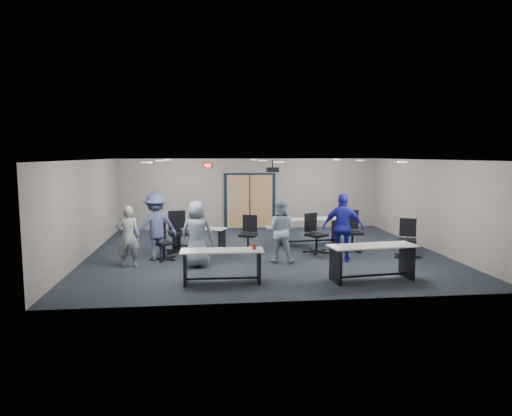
{
  "coord_description": "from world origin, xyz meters",
  "views": [
    {
      "loc": [
        -1.69,
        -12.99,
        2.83
      ],
      "look_at": [
        -0.28,
        -0.3,
        1.35
      ],
      "focal_mm": 32.0,
      "sensor_mm": 36.0,
      "label": 1
    }
  ],
  "objects": [
    {
      "name": "ceiling",
      "position": [
        0.0,
        0.0,
        2.7
      ],
      "size": [
        10.0,
        9.0,
        0.04
      ],
      "primitive_type": "cube",
      "color": "white",
      "rests_on": "back_wall"
    },
    {
      "name": "back_wall",
      "position": [
        0.0,
        4.5,
        1.35
      ],
      "size": [
        10.0,
        0.04,
        2.7
      ],
      "primitive_type": "cube",
      "color": "gray",
      "rests_on": "floor"
    },
    {
      "name": "table_front_right",
      "position": [
        2.05,
        -3.2,
        0.55
      ],
      "size": [
        2.06,
        0.9,
        0.81
      ],
      "rotation": [
        0.0,
        0.0,
        0.12
      ],
      "color": "#A2A099",
      "rests_on": "floor"
    },
    {
      "name": "chair_back_d",
      "position": [
        2.61,
        -0.09,
        0.6
      ],
      "size": [
        0.76,
        0.76,
        1.2
      ],
      "primitive_type": null,
      "rotation": [
        0.0,
        0.0,
        0.01
      ],
      "color": "black",
      "rests_on": "floor"
    },
    {
      "name": "left_wall",
      "position": [
        -5.0,
        0.0,
        1.35
      ],
      "size": [
        0.04,
        9.0,
        2.7
      ],
      "primitive_type": "cube",
      "color": "gray",
      "rests_on": "floor"
    },
    {
      "name": "chair_back_b",
      "position": [
        -0.46,
        0.22,
        0.53
      ],
      "size": [
        0.86,
        0.86,
        1.06
      ],
      "primitive_type": null,
      "rotation": [
        0.0,
        0.0,
        -0.36
      ],
      "color": "black",
      "rests_on": "floor"
    },
    {
      "name": "person_plaid",
      "position": [
        -1.92,
        -1.52,
        0.85
      ],
      "size": [
        0.88,
        0.62,
        1.7
      ],
      "primitive_type": "imported",
      "rotation": [
        0.0,
        0.0,
        3.04
      ],
      "color": "slate",
      "rests_on": "floor"
    },
    {
      "name": "person_gray",
      "position": [
        -3.65,
        -1.34,
        0.79
      ],
      "size": [
        0.6,
        0.42,
        1.58
      ],
      "primitive_type": "imported",
      "rotation": [
        0.0,
        0.0,
        3.21
      ],
      "color": "#92999F",
      "rests_on": "floor"
    },
    {
      "name": "ceiling_can_lights",
      "position": [
        0.0,
        0.25,
        2.67
      ],
      "size": [
        6.24,
        5.74,
        0.02
      ],
      "primitive_type": null,
      "color": "white",
      "rests_on": "ceiling"
    },
    {
      "name": "chair_back_a",
      "position": [
        -2.5,
        0.3,
        0.6
      ],
      "size": [
        0.88,
        0.88,
        1.2
      ],
      "primitive_type": null,
      "rotation": [
        0.0,
        0.0,
        0.19
      ],
      "color": "black",
      "rests_on": "floor"
    },
    {
      "name": "chair_loose_left",
      "position": [
        -2.83,
        -0.67,
        0.5
      ],
      "size": [
        0.88,
        0.88,
        1.0
      ],
      "primitive_type": null,
      "rotation": [
        0.0,
        0.0,
        0.72
      ],
      "color": "black",
      "rests_on": "floor"
    },
    {
      "name": "floor",
      "position": [
        0.0,
        0.0,
        0.0
      ],
      "size": [
        10.0,
        10.0,
        0.0
      ],
      "primitive_type": "plane",
      "color": "#1C232C",
      "rests_on": "ground"
    },
    {
      "name": "chair_loose_right",
      "position": [
        3.84,
        -1.11,
        0.54
      ],
      "size": [
        0.9,
        0.9,
        1.07
      ],
      "primitive_type": null,
      "rotation": [
        0.0,
        0.0,
        -0.44
      ],
      "color": "black",
      "rests_on": "floor"
    },
    {
      "name": "table_back_left",
      "position": [
        -1.92,
        0.62,
        0.46
      ],
      "size": [
        1.74,
        1.13,
        0.92
      ],
      "rotation": [
        0.0,
        0.0,
        -0.39
      ],
      "color": "#A2A099",
      "rests_on": "floor"
    },
    {
      "name": "person_lightblue",
      "position": [
        0.25,
        -1.23,
        0.85
      ],
      "size": [
        0.97,
        0.85,
        1.7
      ],
      "primitive_type": "imported",
      "rotation": [
        0.0,
        0.0,
        2.86
      ],
      "color": "#A1BFD5",
      "rests_on": "floor"
    },
    {
      "name": "table_back_right",
      "position": [
        1.57,
        1.08,
        0.56
      ],
      "size": [
        2.09,
        0.88,
        0.83
      ],
      "rotation": [
        0.0,
        0.0,
        0.1
      ],
      "color": "#A2A099",
      "rests_on": "floor"
    },
    {
      "name": "exit_sign",
      "position": [
        -1.6,
        4.44,
        2.45
      ],
      "size": [
        0.32,
        0.07,
        0.18
      ],
      "color": "black",
      "rests_on": "back_wall"
    },
    {
      "name": "person_navy",
      "position": [
        1.94,
        -1.33,
        0.92
      ],
      "size": [
        1.16,
        0.81,
        1.83
      ],
      "primitive_type": "imported",
      "rotation": [
        0.0,
        0.0,
        2.77
      ],
      "color": "#1B1D95",
      "rests_on": "floor"
    },
    {
      "name": "person_back",
      "position": [
        -3.04,
        -0.59,
        0.92
      ],
      "size": [
        1.36,
        1.12,
        1.83
      ],
      "primitive_type": "imported",
      "rotation": [
        0.0,
        0.0,
        3.59
      ],
      "color": "#424D76",
      "rests_on": "floor"
    },
    {
      "name": "front_wall",
      "position": [
        0.0,
        -4.5,
        1.35
      ],
      "size": [
        10.0,
        0.04,
        2.7
      ],
      "primitive_type": "cube",
      "color": "gray",
      "rests_on": "floor"
    },
    {
      "name": "table_front_left",
      "position": [
        -1.34,
        -3.05,
        0.51
      ],
      "size": [
        1.85,
        0.66,
        0.87
      ],
      "rotation": [
        0.0,
        0.0,
        -0.03
      ],
      "color": "#A2A099",
      "rests_on": "floor"
    },
    {
      "name": "right_wall",
      "position": [
        5.0,
        0.0,
        1.35
      ],
      "size": [
        0.04,
        9.0,
        2.7
      ],
      "primitive_type": "cube",
      "color": "gray",
      "rests_on": "floor"
    },
    {
      "name": "chair_back_c",
      "position": [
        1.5,
        -0.2,
        0.57
      ],
      "size": [
        0.99,
        0.99,
        1.14
      ],
      "primitive_type": null,
      "rotation": [
        0.0,
        0.0,
        0.58
      ],
      "color": "black",
      "rests_on": "floor"
    },
    {
      "name": "double_door",
      "position": [
        0.0,
        4.46,
        1.05
      ],
      "size": [
        2.0,
        0.07,
        2.2
      ],
      "color": "black",
      "rests_on": "back_wall"
    },
    {
      "name": "ceiling_projector",
      "position": [
        0.3,
        0.5,
        2.4
      ],
      "size": [
        0.35,
        0.32,
        0.37
      ],
      "color": "black",
      "rests_on": "ceiling"
    }
  ]
}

